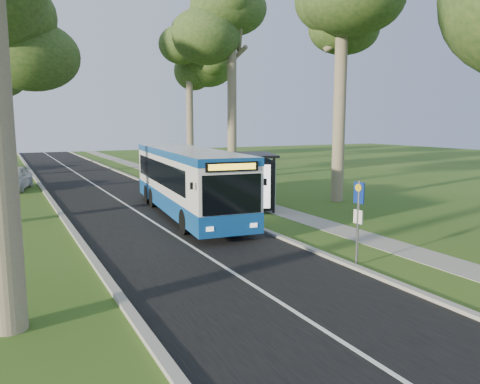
# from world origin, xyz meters

# --- Properties ---
(ground) EXTENTS (120.00, 120.00, 0.00)m
(ground) POSITION_xyz_m (0.00, 0.00, 0.00)
(ground) COLOR #2D551A
(ground) RESTS_ON ground
(road) EXTENTS (7.00, 100.00, 0.02)m
(road) POSITION_xyz_m (-3.50, 10.00, 0.01)
(road) COLOR black
(road) RESTS_ON ground
(kerb_east) EXTENTS (0.25, 100.00, 0.12)m
(kerb_east) POSITION_xyz_m (0.00, 10.00, 0.06)
(kerb_east) COLOR #9E9B93
(kerb_east) RESTS_ON ground
(kerb_west) EXTENTS (0.25, 100.00, 0.12)m
(kerb_west) POSITION_xyz_m (-7.00, 10.00, 0.06)
(kerb_west) COLOR #9E9B93
(kerb_west) RESTS_ON ground
(centre_line) EXTENTS (0.12, 100.00, 0.00)m
(centre_line) POSITION_xyz_m (-3.50, 10.00, 0.02)
(centre_line) COLOR white
(centre_line) RESTS_ON road
(footpath) EXTENTS (1.50, 100.00, 0.02)m
(footpath) POSITION_xyz_m (3.00, 10.00, 0.01)
(footpath) COLOR gray
(footpath) RESTS_ON ground
(bus) EXTENTS (3.70, 12.25, 3.19)m
(bus) POSITION_xyz_m (-1.54, 5.97, 1.65)
(bus) COLOR white
(bus) RESTS_ON ground
(bus_stop_sign) EXTENTS (0.12, 0.38, 2.69)m
(bus_stop_sign) POSITION_xyz_m (0.30, -3.88, 1.67)
(bus_stop_sign) COLOR gray
(bus_stop_sign) RESTS_ON ground
(bus_shelter) EXTENTS (2.80, 3.74, 2.87)m
(bus_shelter) POSITION_xyz_m (2.37, 5.64, 2.03)
(bus_shelter) COLOR black
(bus_shelter) RESTS_ON ground
(litter_bin) EXTENTS (0.50, 0.50, 0.87)m
(litter_bin) POSITION_xyz_m (1.43, 7.34, 0.44)
(litter_bin) COLOR black
(litter_bin) RESTS_ON ground
(car_white) EXTENTS (3.00, 5.02, 1.60)m
(car_white) POSITION_xyz_m (-8.76, 19.33, 0.80)
(car_white) COLOR silver
(car_white) RESTS_ON ground
(tree_west_e) EXTENTS (5.20, 5.20, 14.66)m
(tree_west_e) POSITION_xyz_m (-8.50, 38.00, 10.86)
(tree_west_e) COLOR #7A6B56
(tree_west_e) RESTS_ON ground
(tree_east_c) EXTENTS (5.20, 5.20, 16.62)m
(tree_east_c) POSITION_xyz_m (6.80, 18.00, 12.30)
(tree_east_c) COLOR #7A6B56
(tree_east_c) RESTS_ON ground
(tree_east_d) EXTENTS (5.20, 5.20, 16.12)m
(tree_east_d) POSITION_xyz_m (8.00, 30.00, 11.93)
(tree_east_d) COLOR #7A6B56
(tree_east_d) RESTS_ON ground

